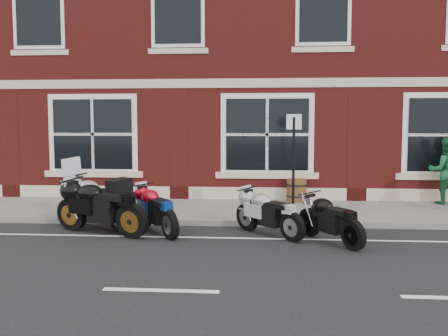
% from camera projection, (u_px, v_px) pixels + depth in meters
% --- Properties ---
extents(ground, '(80.00, 80.00, 0.00)m').
position_uv_depth(ground, '(192.00, 240.00, 9.77)').
color(ground, black).
rests_on(ground, ground).
extents(sidewalk, '(30.00, 3.00, 0.12)m').
position_uv_depth(sidewalk, '(208.00, 210.00, 12.75)').
color(sidewalk, slate).
rests_on(sidewalk, ground).
extents(kerb, '(30.00, 0.16, 0.12)m').
position_uv_depth(kerb, '(201.00, 223.00, 11.18)').
color(kerb, slate).
rests_on(kerb, ground).
extents(pub_building, '(24.00, 12.00, 12.00)m').
position_uv_depth(pub_building, '(228.00, 29.00, 19.67)').
color(pub_building, maroon).
rests_on(pub_building, ground).
extents(moto_touring_silver, '(1.96, 1.45, 1.52)m').
position_uv_depth(moto_touring_silver, '(96.00, 199.00, 10.92)').
color(moto_touring_silver, black).
rests_on(moto_touring_silver, ground).
extents(moto_sport_red, '(1.24, 1.70, 0.89)m').
position_uv_depth(moto_sport_red, '(157.00, 208.00, 10.38)').
color(moto_sport_red, black).
rests_on(moto_sport_red, ground).
extents(moto_sport_black, '(2.17, 1.03, 1.03)m').
position_uv_depth(moto_sport_black, '(100.00, 205.00, 10.26)').
color(moto_sport_black, black).
rests_on(moto_sport_black, ground).
extents(moto_sport_silver, '(1.38, 1.48, 0.86)m').
position_uv_depth(moto_sport_silver, '(269.00, 211.00, 10.12)').
color(moto_sport_silver, black).
rests_on(moto_sport_silver, ground).
extents(moto_naked_black, '(1.07, 1.66, 0.84)m').
position_uv_depth(moto_naked_black, '(330.00, 217.00, 9.53)').
color(moto_naked_black, black).
rests_on(moto_naked_black, ground).
extents(pedestrian_right, '(0.92, 0.75, 1.77)m').
position_uv_depth(pedestrian_right, '(445.00, 171.00, 13.38)').
color(pedestrian_right, '#1B6036').
rests_on(pedestrian_right, sidewalk).
extents(barrel_planter, '(0.57, 0.57, 0.63)m').
position_uv_depth(barrel_planter, '(296.00, 190.00, 13.77)').
color(barrel_planter, '#442212').
rests_on(barrel_planter, sidewalk).
extents(parking_sign, '(0.33, 0.08, 2.36)m').
position_uv_depth(parking_sign, '(294.00, 159.00, 11.02)').
color(parking_sign, black).
rests_on(parking_sign, sidewalk).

